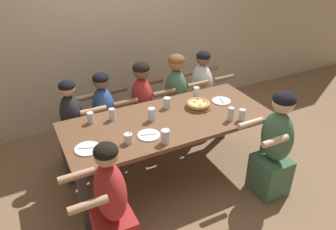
{
  "coord_description": "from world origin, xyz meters",
  "views": [
    {
      "loc": [
        -1.3,
        -2.56,
        2.45
      ],
      "look_at": [
        0.0,
        0.0,
        0.8
      ],
      "focal_mm": 35.0,
      "sensor_mm": 36.0,
      "label": 1
    }
  ],
  "objects_px": {
    "drinking_glass_e": "(165,137)",
    "diner_far_center": "(143,110)",
    "diner_far_left": "(74,130)",
    "empty_plate_c": "(87,149)",
    "diner_near_left": "(112,208)",
    "diner_far_midright": "(176,101)",
    "drinking_glass_f": "(167,103)",
    "drinking_glass_c": "(231,115)",
    "diner_far_right": "(201,97)",
    "empty_plate_b": "(221,101)",
    "diner_far_midleft": "(106,121)",
    "drinking_glass_b": "(112,115)",
    "drinking_glass_g": "(196,93)",
    "cocktail_glass_blue": "(128,139)",
    "drinking_glass_a": "(242,116)",
    "empty_plate_a": "(149,135)",
    "diner_near_right": "(274,149)",
    "drinking_glass_d": "(91,118)",
    "pizza_board_main": "(198,105)",
    "drinking_glass_h": "(152,114)"
  },
  "relations": [
    {
      "from": "drinking_glass_e",
      "to": "diner_far_center",
      "type": "relative_size",
      "value": 0.12
    },
    {
      "from": "drinking_glass_e",
      "to": "diner_far_left",
      "type": "bearing_deg",
      "value": 121.14
    },
    {
      "from": "empty_plate_c",
      "to": "diner_near_left",
      "type": "relative_size",
      "value": 0.2
    },
    {
      "from": "diner_far_midright",
      "to": "drinking_glass_f",
      "type": "bearing_deg",
      "value": -38.35
    },
    {
      "from": "drinking_glass_c",
      "to": "diner_far_right",
      "type": "distance_m",
      "value": 1.06
    },
    {
      "from": "empty_plate_b",
      "to": "diner_far_midright",
      "type": "bearing_deg",
      "value": 112.95
    },
    {
      "from": "diner_far_midleft",
      "to": "diner_far_midright",
      "type": "bearing_deg",
      "value": 90.0
    },
    {
      "from": "empty_plate_b",
      "to": "drinking_glass_b",
      "type": "distance_m",
      "value": 1.23
    },
    {
      "from": "drinking_glass_f",
      "to": "drinking_glass_g",
      "type": "distance_m",
      "value": 0.39
    },
    {
      "from": "empty_plate_b",
      "to": "cocktail_glass_blue",
      "type": "bearing_deg",
      "value": -166.59
    },
    {
      "from": "drinking_glass_a",
      "to": "drinking_glass_e",
      "type": "height_order",
      "value": "drinking_glass_e"
    },
    {
      "from": "drinking_glass_b",
      "to": "drinking_glass_e",
      "type": "distance_m",
      "value": 0.68
    },
    {
      "from": "empty_plate_a",
      "to": "drinking_glass_b",
      "type": "distance_m",
      "value": 0.49
    },
    {
      "from": "empty_plate_a",
      "to": "diner_near_right",
      "type": "distance_m",
      "value": 1.26
    },
    {
      "from": "drinking_glass_d",
      "to": "drinking_glass_c",
      "type": "bearing_deg",
      "value": -24.84
    },
    {
      "from": "drinking_glass_g",
      "to": "diner_far_midright",
      "type": "bearing_deg",
      "value": 94.53
    },
    {
      "from": "drinking_glass_a",
      "to": "diner_far_left",
      "type": "distance_m",
      "value": 1.84
    },
    {
      "from": "diner_far_center",
      "to": "diner_far_right",
      "type": "distance_m",
      "value": 0.83
    },
    {
      "from": "drinking_glass_c",
      "to": "diner_far_center",
      "type": "xyz_separation_m",
      "value": [
        -0.55,
        0.97,
        -0.29
      ]
    },
    {
      "from": "empty_plate_b",
      "to": "diner_far_left",
      "type": "distance_m",
      "value": 1.68
    },
    {
      "from": "diner_far_midright",
      "to": "drinking_glass_b",
      "type": "bearing_deg",
      "value": -66.26
    },
    {
      "from": "empty_plate_a",
      "to": "drinking_glass_d",
      "type": "height_order",
      "value": "drinking_glass_d"
    },
    {
      "from": "drinking_glass_e",
      "to": "diner_far_midright",
      "type": "distance_m",
      "value": 1.26
    },
    {
      "from": "empty_plate_a",
      "to": "cocktail_glass_blue",
      "type": "relative_size",
      "value": 1.83
    },
    {
      "from": "pizza_board_main",
      "to": "diner_far_left",
      "type": "xyz_separation_m",
      "value": [
        -1.24,
        0.6,
        -0.3
      ]
    },
    {
      "from": "diner_far_left",
      "to": "diner_near_right",
      "type": "relative_size",
      "value": 0.93
    },
    {
      "from": "drinking_glass_a",
      "to": "drinking_glass_b",
      "type": "xyz_separation_m",
      "value": [
        -1.16,
        0.6,
        -0.0
      ]
    },
    {
      "from": "empty_plate_a",
      "to": "diner_far_midleft",
      "type": "bearing_deg",
      "value": 101.25
    },
    {
      "from": "empty_plate_b",
      "to": "cocktail_glass_blue",
      "type": "height_order",
      "value": "cocktail_glass_blue"
    },
    {
      "from": "drinking_glass_a",
      "to": "drinking_glass_d",
      "type": "bearing_deg",
      "value": 154.88
    },
    {
      "from": "empty_plate_b",
      "to": "diner_far_right",
      "type": "relative_size",
      "value": 0.19
    },
    {
      "from": "pizza_board_main",
      "to": "diner_far_midright",
      "type": "height_order",
      "value": "diner_far_midright"
    },
    {
      "from": "drinking_glass_h",
      "to": "diner_far_midleft",
      "type": "bearing_deg",
      "value": 116.93
    },
    {
      "from": "empty_plate_a",
      "to": "drinking_glass_b",
      "type": "bearing_deg",
      "value": 115.14
    },
    {
      "from": "diner_far_midleft",
      "to": "diner_far_right",
      "type": "relative_size",
      "value": 0.97
    },
    {
      "from": "empty_plate_c",
      "to": "cocktail_glass_blue",
      "type": "height_order",
      "value": "cocktail_glass_blue"
    },
    {
      "from": "cocktail_glass_blue",
      "to": "diner_far_center",
      "type": "distance_m",
      "value": 1.06
    },
    {
      "from": "drinking_glass_c",
      "to": "diner_far_left",
      "type": "bearing_deg",
      "value": 144.96
    },
    {
      "from": "drinking_glass_c",
      "to": "diner_far_right",
      "type": "xyz_separation_m",
      "value": [
        0.28,
        0.97,
        -0.3
      ]
    },
    {
      "from": "cocktail_glass_blue",
      "to": "drinking_glass_b",
      "type": "distance_m",
      "value": 0.46
    },
    {
      "from": "drinking_glass_e",
      "to": "drinking_glass_a",
      "type": "bearing_deg",
      "value": 0.45
    },
    {
      "from": "drinking_glass_c",
      "to": "diner_far_midright",
      "type": "relative_size",
      "value": 0.12
    },
    {
      "from": "drinking_glass_b",
      "to": "diner_far_midright",
      "type": "height_order",
      "value": "diner_far_midright"
    },
    {
      "from": "drinking_glass_e",
      "to": "diner_near_left",
      "type": "height_order",
      "value": "diner_near_left"
    },
    {
      "from": "drinking_glass_h",
      "to": "diner_near_right",
      "type": "distance_m",
      "value": 1.27
    },
    {
      "from": "drinking_glass_c",
      "to": "drinking_glass_e",
      "type": "height_order",
      "value": "drinking_glass_c"
    },
    {
      "from": "pizza_board_main",
      "to": "diner_near_right",
      "type": "xyz_separation_m",
      "value": [
        0.44,
        -0.75,
        -0.24
      ]
    },
    {
      "from": "drinking_glass_f",
      "to": "diner_far_left",
      "type": "relative_size",
      "value": 0.11
    },
    {
      "from": "empty_plate_c",
      "to": "diner_far_center",
      "type": "distance_m",
      "value": 1.22
    },
    {
      "from": "drinking_glass_b",
      "to": "diner_far_right",
      "type": "distance_m",
      "value": 1.43
    }
  ]
}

